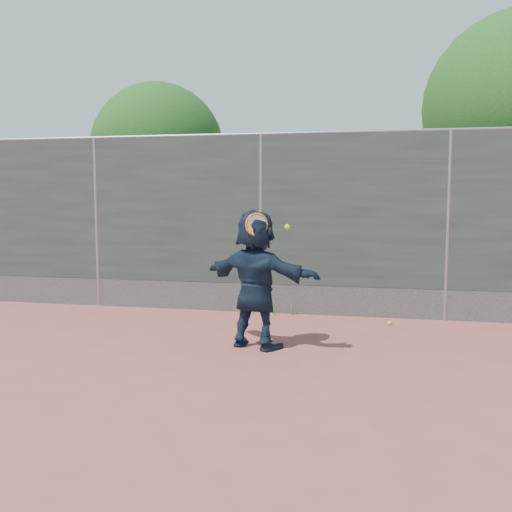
# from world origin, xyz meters

# --- Properties ---
(ground) EXTENTS (80.00, 80.00, 0.00)m
(ground) POSITION_xyz_m (0.00, 0.00, 0.00)
(ground) COLOR #9E4C42
(ground) RESTS_ON ground
(player) EXTENTS (1.76, 1.08, 1.81)m
(player) POSITION_xyz_m (0.39, 1.28, 0.90)
(player) COLOR #142337
(player) RESTS_ON ground
(ball_ground) EXTENTS (0.07, 0.07, 0.07)m
(ball_ground) POSITION_xyz_m (2.14, 2.96, 0.03)
(ball_ground) COLOR #BDD32E
(ball_ground) RESTS_ON ground
(fence) EXTENTS (20.00, 0.06, 3.03)m
(fence) POSITION_xyz_m (-0.00, 3.50, 1.58)
(fence) COLOR #38423D
(fence) RESTS_ON ground
(swing_action) EXTENTS (0.56, 0.16, 0.51)m
(swing_action) POSITION_xyz_m (0.48, 1.08, 1.60)
(swing_action) COLOR orange
(swing_action) RESTS_ON ground
(tree_left) EXTENTS (3.15, 3.00, 4.53)m
(tree_left) POSITION_xyz_m (-2.85, 6.55, 2.94)
(tree_left) COLOR #382314
(tree_left) RESTS_ON ground
(weed_clump) EXTENTS (0.68, 0.07, 0.30)m
(weed_clump) POSITION_xyz_m (0.29, 3.38, 0.13)
(weed_clump) COLOR #387226
(weed_clump) RESTS_ON ground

